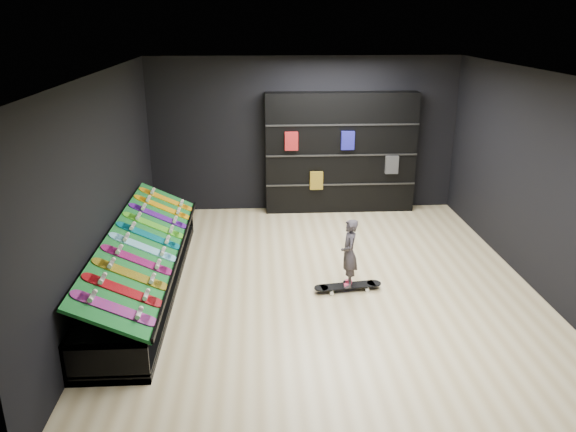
{
  "coord_description": "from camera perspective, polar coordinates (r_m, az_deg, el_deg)",
  "views": [
    {
      "loc": [
        -0.94,
        -7.33,
        3.69
      ],
      "look_at": [
        -0.5,
        0.2,
        1.0
      ],
      "focal_mm": 35.0,
      "sensor_mm": 36.0,
      "label": 1
    }
  ],
  "objects": [
    {
      "name": "ceiling",
      "position": [
        7.42,
        4.07,
        14.25
      ],
      "size": [
        6.0,
        7.0,
        0.01
      ],
      "primitive_type": "cube",
      "color": "white",
      "rests_on": "ground"
    },
    {
      "name": "display_board_3",
      "position": [
        7.48,
        -15.05,
        -4.33
      ],
      "size": [
        0.93,
        0.22,
        0.5
      ],
      "primitive_type": null,
      "rotation": [
        0.0,
        0.44,
        0.0
      ],
      "color": "#E5198C",
      "rests_on": "turf_ramp"
    },
    {
      "name": "display_board_9",
      "position": [
        9.81,
        -12.26,
        1.67
      ],
      "size": [
        0.93,
        0.22,
        0.5
      ],
      "primitive_type": null,
      "rotation": [
        0.0,
        0.44,
        0.0
      ],
      "color": "orange",
      "rests_on": "turf_ramp"
    },
    {
      "name": "display_board_6",
      "position": [
        8.63,
        -13.47,
        -0.93
      ],
      "size": [
        0.93,
        0.22,
        0.5
      ],
      "primitive_type": null,
      "rotation": [
        0.0,
        0.44,
        0.0
      ],
      "color": "green",
      "rests_on": "turf_ramp"
    },
    {
      "name": "wall_right",
      "position": [
        8.6,
        24.1,
        3.15
      ],
      "size": [
        0.02,
        7.0,
        3.0
      ],
      "primitive_type": "cube",
      "color": "black",
      "rests_on": "ground"
    },
    {
      "name": "display_rack",
      "position": [
        8.25,
        -14.35,
        -5.66
      ],
      "size": [
        0.9,
        4.5,
        0.5
      ],
      "primitive_type": null,
      "color": "black",
      "rests_on": "ground"
    },
    {
      "name": "floor",
      "position": [
        8.26,
        3.57,
        -6.95
      ],
      "size": [
        6.0,
        7.0,
        0.01
      ],
      "primitive_type": "cube",
      "color": "#CEBB8B",
      "rests_on": "ground"
    },
    {
      "name": "floor_skateboard",
      "position": [
        8.09,
        6.09,
        -7.25
      ],
      "size": [
        1.0,
        0.35,
        0.09
      ],
      "primitive_type": null,
      "rotation": [
        0.0,
        0.0,
        0.13
      ],
      "color": "black",
      "rests_on": "ground"
    },
    {
      "name": "display_board_2",
      "position": [
        7.1,
        -15.69,
        -5.71
      ],
      "size": [
        0.93,
        0.22,
        0.5
      ],
      "primitive_type": null,
      "rotation": [
        0.0,
        0.44,
        0.0
      ],
      "color": "yellow",
      "rests_on": "turf_ramp"
    },
    {
      "name": "turf_ramp",
      "position": [
        8.06,
        -14.27,
        -2.69
      ],
      "size": [
        0.92,
        4.5,
        0.46
      ],
      "primitive_type": "cube",
      "rotation": [
        0.0,
        0.44,
        0.0
      ],
      "color": "#0D551C",
      "rests_on": "display_rack"
    },
    {
      "name": "display_board_0",
      "position": [
        6.37,
        -17.22,
        -8.94
      ],
      "size": [
        0.93,
        0.22,
        0.5
      ],
      "primitive_type": null,
      "rotation": [
        0.0,
        0.44,
        0.0
      ],
      "color": "#2626BF",
      "rests_on": "turf_ramp"
    },
    {
      "name": "display_board_7",
      "position": [
        9.02,
        -13.03,
        0.01
      ],
      "size": [
        0.93,
        0.22,
        0.5
      ],
      "primitive_type": null,
      "rotation": [
        0.0,
        0.44,
        0.0
      ],
      "color": "purple",
      "rests_on": "turf_ramp"
    },
    {
      "name": "display_board_4",
      "position": [
        7.86,
        -14.47,
        -3.09
      ],
      "size": [
        0.93,
        0.22,
        0.5
      ],
      "primitive_type": null,
      "rotation": [
        0.0,
        0.44,
        0.0
      ],
      "color": "#0CB2E5",
      "rests_on": "turf_ramp"
    },
    {
      "name": "wall_back",
      "position": [
        11.08,
        1.61,
        8.24
      ],
      "size": [
        6.0,
        0.02,
        3.0
      ],
      "primitive_type": "cube",
      "color": "black",
      "rests_on": "ground"
    },
    {
      "name": "display_board_1",
      "position": [
        6.73,
        -16.41,
        -7.24
      ],
      "size": [
        0.93,
        0.22,
        0.5
      ],
      "primitive_type": null,
      "rotation": [
        0.0,
        0.44,
        0.0
      ],
      "color": "red",
      "rests_on": "turf_ramp"
    },
    {
      "name": "wall_front",
      "position": [
        4.51,
        9.24,
        -9.73
      ],
      "size": [
        6.0,
        0.02,
        3.0
      ],
      "primitive_type": "cube",
      "color": "black",
      "rests_on": "ground"
    },
    {
      "name": "child",
      "position": [
        7.94,
        6.18,
        -5.06
      ],
      "size": [
        0.17,
        0.23,
        0.59
      ],
      "primitive_type": "imported",
      "rotation": [
        0.0,
        0.0,
        -1.62
      ],
      "color": "black",
      "rests_on": "floor_skateboard"
    },
    {
      "name": "display_board_5",
      "position": [
        8.24,
        -13.94,
        -1.96
      ],
      "size": [
        0.93,
        0.22,
        0.5
      ],
      "primitive_type": null,
      "rotation": [
        0.0,
        0.44,
        0.0
      ],
      "color": "#0C8C99",
      "rests_on": "turf_ramp"
    },
    {
      "name": "wall_left",
      "position": [
        7.92,
        -18.3,
        2.57
      ],
      "size": [
        0.02,
        7.0,
        3.0
      ],
      "primitive_type": "cube",
      "color": "black",
      "rests_on": "ground"
    },
    {
      "name": "display_board_8",
      "position": [
        9.41,
        -12.63,
        0.88
      ],
      "size": [
        0.93,
        0.22,
        0.5
      ],
      "primitive_type": null,
      "rotation": [
        0.0,
        0.44,
        0.0
      ],
      "color": "yellow",
      "rests_on": "turf_ramp"
    },
    {
      "name": "back_shelving",
      "position": [
        11.06,
        5.35,
        6.39
      ],
      "size": [
        2.93,
        0.34,
        2.34
      ],
      "primitive_type": "cube",
      "color": "black",
      "rests_on": "ground"
    }
  ]
}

